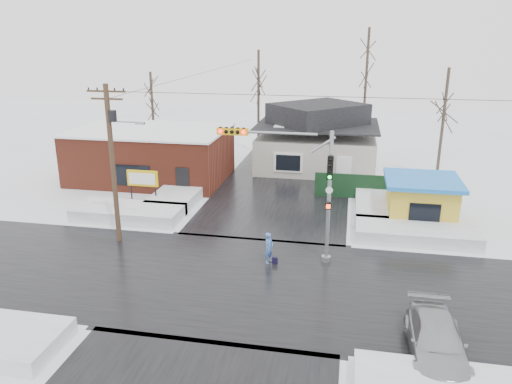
% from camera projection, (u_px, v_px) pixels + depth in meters
% --- Properties ---
extents(ground, '(120.00, 120.00, 0.00)m').
position_uv_depth(ground, '(240.00, 281.00, 24.38)').
color(ground, white).
rests_on(ground, ground).
extents(road_ns, '(10.00, 120.00, 0.02)m').
position_uv_depth(road_ns, '(240.00, 281.00, 24.38)').
color(road_ns, black).
rests_on(road_ns, ground).
extents(road_ew, '(120.00, 10.00, 0.02)m').
position_uv_depth(road_ew, '(240.00, 281.00, 24.38)').
color(road_ew, black).
rests_on(road_ew, ground).
extents(snowbank_nw, '(7.00, 3.00, 0.80)m').
position_uv_depth(snowbank_nw, '(129.00, 212.00, 32.42)').
color(snowbank_nw, white).
rests_on(snowbank_nw, ground).
extents(snowbank_ne, '(7.00, 3.00, 0.80)m').
position_uv_depth(snowbank_ne, '(416.00, 233.00, 29.17)').
color(snowbank_ne, white).
rests_on(snowbank_ne, ground).
extents(snowbank_nside_w, '(3.00, 8.00, 0.80)m').
position_uv_depth(snowbank_nside_w, '(183.00, 191.00, 36.73)').
color(snowbank_nside_w, white).
rests_on(snowbank_nside_w, ground).
extents(snowbank_nside_e, '(3.00, 8.00, 0.80)m').
position_uv_depth(snowbank_nside_e, '(378.00, 203.00, 34.20)').
color(snowbank_nside_e, white).
rests_on(snowbank_nside_e, ground).
extents(traffic_signal, '(6.05, 0.68, 7.00)m').
position_uv_depth(traffic_signal, '(299.00, 178.00, 25.31)').
color(traffic_signal, gray).
rests_on(traffic_signal, ground).
extents(utility_pole, '(3.15, 0.44, 9.00)m').
position_uv_depth(utility_pole, '(113.00, 155.00, 27.51)').
color(utility_pole, '#382619').
rests_on(utility_pole, ground).
extents(brick_building, '(12.20, 8.20, 4.12)m').
position_uv_depth(brick_building, '(152.00, 154.00, 40.67)').
color(brick_building, maroon).
rests_on(brick_building, ground).
extents(marquee_sign, '(2.20, 0.21, 2.55)m').
position_uv_depth(marquee_sign, '(143.00, 179.00, 34.28)').
color(marquee_sign, black).
rests_on(marquee_sign, ground).
extents(house, '(10.40, 8.40, 5.76)m').
position_uv_depth(house, '(317.00, 139.00, 43.76)').
color(house, beige).
rests_on(house, ground).
extents(kiosk, '(4.60, 4.60, 2.88)m').
position_uv_depth(kiosk, '(421.00, 200.00, 31.55)').
color(kiosk, gold).
rests_on(kiosk, ground).
extents(fence, '(8.00, 0.12, 1.80)m').
position_uv_depth(fence, '(370.00, 187.00, 36.00)').
color(fence, black).
rests_on(fence, ground).
extents(tree_far_left, '(3.00, 3.00, 10.00)m').
position_uv_depth(tree_far_left, '(258.00, 72.00, 46.94)').
color(tree_far_left, '#332821').
rests_on(tree_far_left, ground).
extents(tree_far_mid, '(3.00, 3.00, 12.00)m').
position_uv_depth(tree_far_mid, '(368.00, 55.00, 46.51)').
color(tree_far_mid, '#332821').
rests_on(tree_far_mid, ground).
extents(tree_far_right, '(3.00, 3.00, 9.00)m').
position_uv_depth(tree_far_right, '(446.00, 92.00, 38.69)').
color(tree_far_right, '#332821').
rests_on(tree_far_right, ground).
extents(tree_far_west, '(3.00, 3.00, 8.00)m').
position_uv_depth(tree_far_west, '(151.00, 89.00, 47.37)').
color(tree_far_west, '#332821').
rests_on(tree_far_west, ground).
extents(pedestrian, '(0.61, 0.72, 1.68)m').
position_uv_depth(pedestrian, '(269.00, 248.00, 26.04)').
color(pedestrian, '#436BBB').
rests_on(pedestrian, ground).
extents(car, '(2.04, 4.92, 1.42)m').
position_uv_depth(car, '(436.00, 341.00, 18.43)').
color(car, '#A0A2A7').
rests_on(car, ground).
extents(shopping_bag, '(0.29, 0.16, 0.35)m').
position_uv_depth(shopping_bag, '(275.00, 261.00, 26.10)').
color(shopping_bag, black).
rests_on(shopping_bag, ground).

